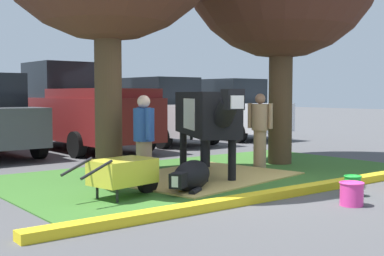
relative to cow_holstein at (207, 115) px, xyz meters
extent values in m
plane|color=#4C4C4F|center=(-0.19, -1.48, -1.15)|extent=(80.00, 80.00, 0.00)
cube|color=#386B28|center=(0.26, 0.19, -1.14)|extent=(7.87, 4.41, 0.02)
cube|color=yellow|center=(0.26, -2.16, -1.09)|extent=(9.07, 0.24, 0.12)
cube|color=tan|center=(-0.20, -0.10, -1.13)|extent=(3.61, 2.98, 0.04)
cylinder|color=#4C3823|center=(-1.82, 0.40, 0.37)|extent=(0.46, 0.46, 3.04)
cylinder|color=#4C3823|center=(2.34, 0.36, 0.32)|extent=(0.51, 0.51, 2.93)
cube|color=black|center=(0.04, 0.10, 0.02)|extent=(1.59, 2.38, 0.80)
cube|color=white|center=(-0.02, -0.04, 0.02)|extent=(1.03, 1.12, 0.56)
cylinder|color=black|center=(-0.51, -1.11, 0.12)|extent=(0.55, 0.71, 0.58)
cube|color=black|center=(-0.64, -1.40, 0.30)|extent=(0.42, 0.51, 0.32)
cube|color=white|center=(-0.72, -1.58, 0.26)|extent=(0.23, 0.19, 0.20)
cylinder|color=black|center=(-0.09, -0.79, -0.77)|extent=(0.14, 0.14, 0.77)
cylinder|color=black|center=(-0.54, -0.58, -0.77)|extent=(0.14, 0.14, 0.77)
cylinder|color=black|center=(0.63, 0.78, -0.77)|extent=(0.14, 0.14, 0.77)
cylinder|color=black|center=(0.18, 0.98, -0.77)|extent=(0.14, 0.14, 0.77)
cylinder|color=black|center=(0.54, 1.19, -0.23)|extent=(0.06, 0.06, 0.70)
ellipsoid|color=black|center=(-1.08, -0.94, -0.91)|extent=(1.18, 1.00, 0.48)
cube|color=black|center=(-1.58, -1.26, -0.89)|extent=(0.34, 0.32, 0.22)
cube|color=silver|center=(-1.68, -1.33, -0.89)|extent=(0.10, 0.12, 0.16)
cylinder|color=black|center=(-1.27, -1.28, -1.09)|extent=(0.35, 0.28, 0.10)
cylinder|color=#9E7F5B|center=(-1.57, -0.31, -0.76)|extent=(0.26, 0.26, 0.77)
cylinder|color=#23478C|center=(-1.57, -0.31, -0.11)|extent=(0.34, 0.34, 0.53)
sphere|color=beige|center=(-1.57, -0.31, 0.26)|extent=(0.21, 0.21, 0.21)
cylinder|color=#23478C|center=(-1.52, -0.10, -0.09)|extent=(0.09, 0.09, 0.50)
cylinder|color=#23478C|center=(-1.62, -0.52, -0.09)|extent=(0.09, 0.09, 0.50)
cylinder|color=#9E7F5B|center=(1.54, 0.17, -0.76)|extent=(0.26, 0.26, 0.78)
cylinder|color=#9E7F5B|center=(1.54, 0.17, -0.10)|extent=(0.34, 0.34, 0.54)
sphere|color=#8C664C|center=(1.54, 0.17, 0.28)|extent=(0.21, 0.21, 0.21)
cylinder|color=#9E7F5B|center=(1.64, -0.02, -0.07)|extent=(0.09, 0.09, 0.51)
cylinder|color=#9E7F5B|center=(1.44, 0.37, -0.07)|extent=(0.09, 0.09, 0.51)
cube|color=gold|center=(-2.26, -0.82, -0.75)|extent=(1.00, 0.76, 0.36)
cylinder|color=black|center=(-1.77, -0.72, -0.97)|extent=(0.37, 0.17, 0.36)
cylinder|color=black|center=(-2.60, -0.66, -1.03)|extent=(0.04, 0.04, 0.24)
cylinder|color=black|center=(-2.51, -1.09, -1.03)|extent=(0.04, 0.04, 0.24)
cylinder|color=black|center=(-2.94, -0.73, -0.63)|extent=(0.53, 0.14, 0.23)
cylinder|color=black|center=(-2.85, -1.16, -0.63)|extent=(0.53, 0.14, 0.23)
cylinder|color=#EA3893|center=(-0.01, -3.15, -0.99)|extent=(0.32, 0.32, 0.32)
torus|color=#EA3893|center=(-0.01, -3.15, -0.84)|extent=(0.34, 0.34, 0.02)
cylinder|color=green|center=(0.57, -2.75, -1.00)|extent=(0.24, 0.24, 0.30)
torus|color=green|center=(0.57, -2.75, -0.85)|extent=(0.27, 0.27, 0.02)
cylinder|color=black|center=(-1.47, 4.49, -0.83)|extent=(0.24, 0.65, 0.64)
cube|color=maroon|center=(0.24, 5.85, -0.28)|extent=(2.18, 5.46, 1.10)
cube|color=black|center=(0.21, 6.79, 0.77)|extent=(1.90, 1.86, 1.00)
cube|color=maroon|center=(0.28, 4.63, 0.39)|extent=(1.99, 2.76, 0.24)
cylinder|color=black|center=(-0.82, 7.57, -0.83)|extent=(0.24, 0.65, 0.64)
cylinder|color=black|center=(1.18, 7.63, -0.83)|extent=(0.24, 0.65, 0.64)
cylinder|color=black|center=(-0.70, 4.06, -0.83)|extent=(0.24, 0.65, 0.64)
cylinder|color=black|center=(1.30, 4.13, -0.83)|extent=(0.24, 0.65, 0.64)
cube|color=silver|center=(2.93, 5.96, -0.38)|extent=(1.95, 4.46, 0.90)
cube|color=black|center=(2.93, 5.96, 0.47)|extent=(1.66, 2.25, 0.80)
cylinder|color=black|center=(1.99, 7.36, -0.83)|extent=(0.24, 0.65, 0.64)
cylinder|color=black|center=(3.78, 7.42, -0.83)|extent=(0.24, 0.65, 0.64)
cylinder|color=black|center=(2.08, 4.50, -0.83)|extent=(0.24, 0.65, 0.64)
cylinder|color=black|center=(3.88, 4.56, -0.83)|extent=(0.24, 0.65, 0.64)
cube|color=silver|center=(5.78, 5.97, -0.38)|extent=(1.95, 4.46, 0.90)
cube|color=black|center=(5.78, 5.97, 0.47)|extent=(1.66, 2.25, 0.80)
cylinder|color=black|center=(4.83, 7.37, -0.83)|extent=(0.24, 0.65, 0.64)
cylinder|color=black|center=(6.63, 7.43, -0.83)|extent=(0.24, 0.65, 0.64)
cylinder|color=black|center=(4.93, 4.51, -0.83)|extent=(0.24, 0.65, 0.64)
cylinder|color=black|center=(6.72, 4.57, -0.83)|extent=(0.24, 0.65, 0.64)
camera|label=1|loc=(-6.04, -7.40, 0.39)|focal=48.67mm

